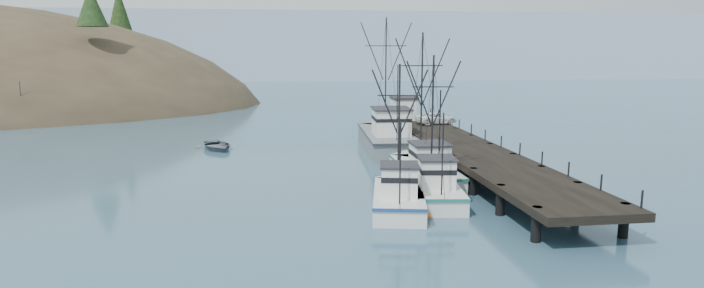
{
  "coord_description": "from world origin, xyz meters",
  "views": [
    {
      "loc": [
        -2.49,
        -31.34,
        10.49
      ],
      "look_at": [
        3.63,
        14.47,
        2.5
      ],
      "focal_mm": 28.0,
      "sensor_mm": 36.0,
      "label": 1
    }
  ],
  "objects_px": {
    "pier_shed": "(404,108)",
    "pickup_truck": "(437,118)",
    "trawler_far": "(424,169)",
    "work_vessel": "(387,137)",
    "motorboat": "(217,149)",
    "trawler_near": "(433,188)",
    "pier": "(463,147)",
    "trawler_mid": "(398,196)"
  },
  "relations": [
    {
      "from": "trawler_mid",
      "to": "work_vessel",
      "type": "relative_size",
      "value": 0.57
    },
    {
      "from": "trawler_near",
      "to": "trawler_mid",
      "type": "height_order",
      "value": "trawler_near"
    },
    {
      "from": "trawler_near",
      "to": "pier_shed",
      "type": "bearing_deg",
      "value": 81.17
    },
    {
      "from": "work_vessel",
      "to": "pickup_truck",
      "type": "bearing_deg",
      "value": 30.23
    },
    {
      "from": "work_vessel",
      "to": "pickup_truck",
      "type": "xyz_separation_m",
      "value": [
        6.52,
        3.8,
        1.45
      ]
    },
    {
      "from": "trawler_near",
      "to": "motorboat",
      "type": "xyz_separation_m",
      "value": [
        -17.31,
        22.09,
        -0.82
      ]
    },
    {
      "from": "pier_shed",
      "to": "pickup_truck",
      "type": "distance_m",
      "value": 5.33
    },
    {
      "from": "trawler_mid",
      "to": "pickup_truck",
      "type": "distance_m",
      "value": 28.15
    },
    {
      "from": "pier",
      "to": "pickup_truck",
      "type": "distance_m",
      "value": 13.69
    },
    {
      "from": "trawler_far",
      "to": "motorboat",
      "type": "relative_size",
      "value": 2.22
    },
    {
      "from": "trawler_far",
      "to": "pier_shed",
      "type": "height_order",
      "value": "trawler_far"
    },
    {
      "from": "pier",
      "to": "trawler_near",
      "type": "distance_m",
      "value": 12.19
    },
    {
      "from": "pier_shed",
      "to": "motorboat",
      "type": "height_order",
      "value": "pier_shed"
    },
    {
      "from": "pier_shed",
      "to": "motorboat",
      "type": "xyz_separation_m",
      "value": [
        -21.76,
        -6.59,
        -3.42
      ]
    },
    {
      "from": "pier",
      "to": "trawler_near",
      "type": "xyz_separation_m",
      "value": [
        -5.82,
        -10.67,
        -0.87
      ]
    },
    {
      "from": "trawler_far",
      "to": "motorboat",
      "type": "xyz_separation_m",
      "value": [
        -18.23,
        16.15,
        -0.82
      ]
    },
    {
      "from": "trawler_mid",
      "to": "pier_shed",
      "type": "height_order",
      "value": "trawler_mid"
    },
    {
      "from": "trawler_far",
      "to": "motorboat",
      "type": "bearing_deg",
      "value": 138.45
    },
    {
      "from": "trawler_near",
      "to": "motorboat",
      "type": "relative_size",
      "value": 1.91
    },
    {
      "from": "trawler_mid",
      "to": "trawler_far",
      "type": "xyz_separation_m",
      "value": [
        3.83,
        7.85,
        0.0
      ]
    },
    {
      "from": "trawler_near",
      "to": "pier_shed",
      "type": "height_order",
      "value": "trawler_near"
    },
    {
      "from": "pier",
      "to": "pier_shed",
      "type": "xyz_separation_m",
      "value": [
        -1.36,
        18.0,
        1.73
      ]
    },
    {
      "from": "trawler_near",
      "to": "work_vessel",
      "type": "relative_size",
      "value": 0.6
    },
    {
      "from": "pier",
      "to": "trawler_far",
      "type": "bearing_deg",
      "value": -135.95
    },
    {
      "from": "pier",
      "to": "work_vessel",
      "type": "distance_m",
      "value": 10.99
    },
    {
      "from": "trawler_near",
      "to": "pier_shed",
      "type": "relative_size",
      "value": 3.26
    },
    {
      "from": "pier",
      "to": "trawler_far",
      "type": "relative_size",
      "value": 3.61
    },
    {
      "from": "trawler_near",
      "to": "motorboat",
      "type": "bearing_deg",
      "value": 128.08
    },
    {
      "from": "motorboat",
      "to": "pickup_truck",
      "type": "bearing_deg",
      "value": -16.05
    },
    {
      "from": "trawler_far",
      "to": "trawler_mid",
      "type": "bearing_deg",
      "value": -115.99
    },
    {
      "from": "trawler_near",
      "to": "pickup_truck",
      "type": "relative_size",
      "value": 2.15
    },
    {
      "from": "work_vessel",
      "to": "motorboat",
      "type": "height_order",
      "value": "work_vessel"
    },
    {
      "from": "trawler_near",
      "to": "pickup_truck",
      "type": "bearing_deg",
      "value": 73.21
    },
    {
      "from": "trawler_mid",
      "to": "work_vessel",
      "type": "xyz_separation_m",
      "value": [
        3.71,
        22.36,
        0.41
      ]
    },
    {
      "from": "pier_shed",
      "to": "pickup_truck",
      "type": "relative_size",
      "value": 0.66
    },
    {
      "from": "trawler_far",
      "to": "pier_shed",
      "type": "bearing_deg",
      "value": 81.15
    },
    {
      "from": "pickup_truck",
      "to": "motorboat",
      "type": "height_order",
      "value": "pickup_truck"
    },
    {
      "from": "pier_shed",
      "to": "pickup_truck",
      "type": "bearing_deg",
      "value": -57.17
    },
    {
      "from": "pier_shed",
      "to": "trawler_far",
      "type": "bearing_deg",
      "value": -98.85
    },
    {
      "from": "pickup_truck",
      "to": "work_vessel",
      "type": "bearing_deg",
      "value": 108.46
    },
    {
      "from": "pickup_truck",
      "to": "trawler_near",
      "type": "bearing_deg",
      "value": 151.44
    },
    {
      "from": "trawler_far",
      "to": "pier_shed",
      "type": "relative_size",
      "value": 3.81
    }
  ]
}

